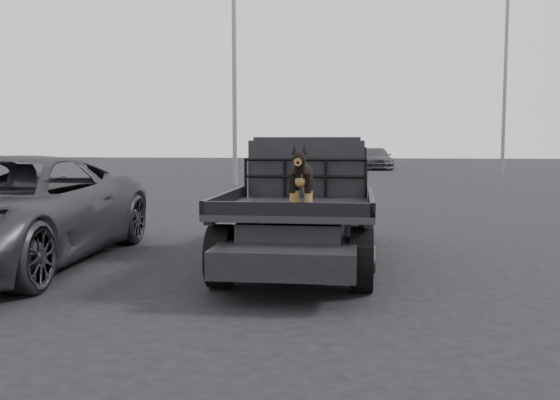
# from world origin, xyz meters

# --- Properties ---
(ground) EXTENTS (120.00, 120.00, 0.00)m
(ground) POSITION_xyz_m (0.00, 0.00, 0.00)
(ground) COLOR black
(ground) RESTS_ON ground
(flatbed_ute) EXTENTS (2.00, 5.40, 0.92)m
(flatbed_ute) POSITION_xyz_m (-0.07, 2.37, 0.46)
(flatbed_ute) COLOR black
(flatbed_ute) RESTS_ON ground
(ute_cab) EXTENTS (1.72, 1.30, 0.88)m
(ute_cab) POSITION_xyz_m (-0.07, 3.32, 1.36)
(ute_cab) COLOR black
(ute_cab) RESTS_ON flatbed_ute
(headache_rack) EXTENTS (1.80, 0.08, 0.55)m
(headache_rack) POSITION_xyz_m (-0.07, 2.57, 1.20)
(headache_rack) COLOR black
(headache_rack) RESTS_ON flatbed_ute
(dog) EXTENTS (0.32, 0.60, 0.74)m
(dog) POSITION_xyz_m (0.06, 0.71, 1.29)
(dog) COLOR black
(dog) RESTS_ON flatbed_ute
(parked_suv) EXTENTS (2.78, 5.63, 1.54)m
(parked_suv) POSITION_xyz_m (-4.16, 1.58, 0.77)
(parked_suv) COLOR #303136
(parked_suv) RESTS_ON ground
(distant_car_a) EXTENTS (2.43, 4.60, 1.44)m
(distant_car_a) POSITION_xyz_m (-1.07, 29.56, 0.72)
(distant_car_a) COLOR #4E4D53
(distant_car_a) RESTS_ON ground
(distant_car_b) EXTENTS (2.29, 4.76, 1.34)m
(distant_car_b) POSITION_xyz_m (1.64, 33.34, 0.67)
(distant_car_b) COLOR #424247
(distant_car_b) RESTS_ON ground
(floodlight_mid) EXTENTS (1.08, 0.28, 12.70)m
(floodlight_mid) POSITION_xyz_m (7.93, 26.67, 6.94)
(floodlight_mid) COLOR slate
(floodlight_mid) RESTS_ON ground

